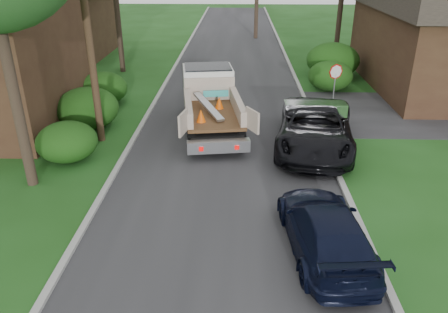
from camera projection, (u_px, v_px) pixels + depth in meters
name	position (u px, v px, depth m)	size (l,w,h in m)	color
ground	(224.00, 201.00, 14.32)	(120.00, 120.00, 0.00)	#1B4714
road	(230.00, 105.00, 23.36)	(8.00, 90.00, 0.02)	#28282B
curb_left	(154.00, 103.00, 23.46)	(0.20, 90.00, 0.12)	#9E9E99
curb_right	(307.00, 105.00, 23.22)	(0.20, 90.00, 0.12)	#9E9E99
stop_sign	(335.00, 78.00, 21.55)	(0.71, 0.32, 2.48)	slate
utility_pole	(86.00, 17.00, 16.79)	(2.42, 1.25, 10.00)	#382619
house_left_far	(57.00, 15.00, 33.33)	(7.56, 7.56, 6.00)	#3B2418
hedge_left_a	(67.00, 142.00, 16.89)	(2.34, 2.34, 1.53)	#1A420F
hedge_left_b	(87.00, 108.00, 20.00)	(2.86, 2.86, 1.87)	#1A420F
hedge_left_c	(103.00, 88.00, 23.21)	(2.60, 2.60, 1.70)	#1A420F
hedge_right_a	(330.00, 76.00, 25.55)	(2.60, 2.60, 1.70)	#1A420F
hedge_right_b	(333.00, 60.00, 28.13)	(3.38, 3.38, 2.21)	#1A420F
flatbed_truck	(210.00, 96.00, 20.27)	(3.60, 6.84, 2.47)	black
black_pickup	(315.00, 128.00, 17.90)	(2.96, 6.42, 1.78)	black
navy_suv	(325.00, 229.00, 11.68)	(1.96, 4.82, 1.40)	black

